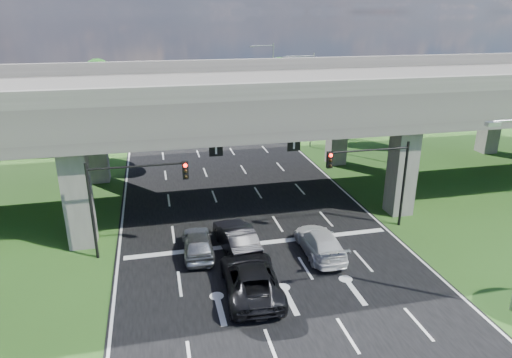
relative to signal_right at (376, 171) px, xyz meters
name	(u,v)px	position (x,y,z in m)	size (l,w,h in m)	color
ground	(275,272)	(-7.82, -3.94, -4.19)	(160.00, 160.00, 0.00)	#254416
road	(241,204)	(-7.82, 6.06, -4.17)	(18.00, 120.00, 0.03)	black
overpass	(235,97)	(-7.82, 8.06, 3.73)	(80.00, 15.00, 10.00)	#3D3A38
signal_right	(376,171)	(0.00, 0.00, 0.00)	(5.76, 0.54, 6.00)	black
signal_left	(129,190)	(-15.65, 0.00, 0.00)	(5.76, 0.54, 6.00)	black
streetlight_far	(309,94)	(2.27, 20.06, 1.66)	(3.38, 0.25, 10.00)	gray
streetlight_beyond	(270,75)	(2.27, 36.06, 1.66)	(3.38, 0.25, 10.00)	gray
tree_left_near	(71,110)	(-21.78, 22.06, 0.63)	(4.50, 4.50, 7.80)	black
tree_left_mid	(54,103)	(-24.78, 30.06, -0.01)	(3.91, 3.90, 6.76)	black
tree_left_far	(97,83)	(-20.78, 38.06, 0.95)	(4.80, 4.80, 8.32)	black
tree_right_near	(321,99)	(5.22, 24.06, 0.31)	(4.20, 4.20, 7.28)	black
tree_right_mid	(321,90)	(8.22, 32.06, -0.01)	(3.91, 3.90, 6.76)	black
tree_right_far	(276,78)	(4.22, 40.06, 0.63)	(4.50, 4.50, 7.80)	black
car_silver	(198,243)	(-11.88, -0.94, -3.39)	(1.81, 4.50, 1.53)	gray
car_dark	(236,238)	(-9.51, -0.94, -3.31)	(1.80, 5.15, 1.70)	black
car_white	(320,242)	(-4.63, -2.52, -3.40)	(2.11, 5.18, 1.50)	silver
car_trailing	(251,278)	(-9.60, -5.60, -3.32)	(2.77, 6.01, 1.67)	black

